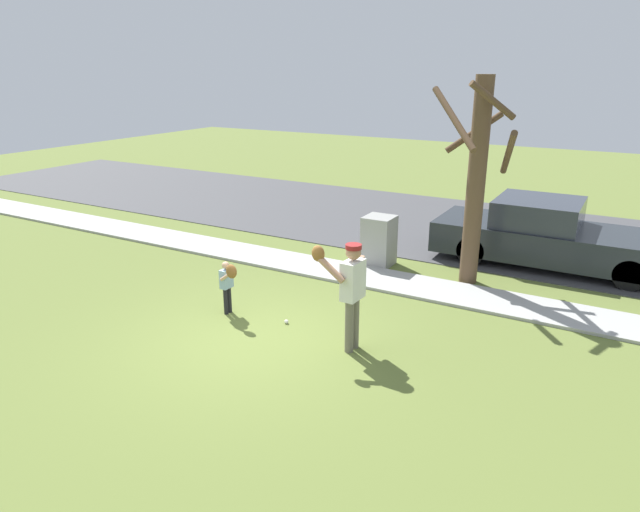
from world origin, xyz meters
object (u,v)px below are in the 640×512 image
at_px(person_adult, 350,285).
at_px(baseball, 286,322).
at_px(person_child, 228,280).
at_px(parked_pickup_dark, 550,236).
at_px(utility_cabinet, 379,241).
at_px(street_tree_near, 477,176).

distance_m(person_adult, baseball, 1.78).
bearing_deg(baseball, person_child, -170.30).
bearing_deg(parked_pickup_dark, utility_cabinet, -150.06).
bearing_deg(parked_pickup_dark, person_child, -128.15).
bearing_deg(utility_cabinet, baseball, -91.66).
height_order(person_adult, baseball, person_adult).
bearing_deg(person_adult, person_child, 0.54).
bearing_deg(person_adult, baseball, -8.98).
distance_m(person_adult, parked_pickup_dark, 6.32).
relative_size(person_adult, street_tree_near, 0.42).
height_order(street_tree_near, parked_pickup_dark, street_tree_near).
distance_m(baseball, parked_pickup_dark, 6.67).
distance_m(person_adult, street_tree_near, 4.18).
bearing_deg(utility_cabinet, person_child, -107.38).
bearing_deg(person_adult, utility_cabinet, -69.36).
bearing_deg(utility_cabinet, person_adult, -72.21).
height_order(person_adult, street_tree_near, street_tree_near).
bearing_deg(parked_pickup_dark, baseball, -121.59).
relative_size(baseball, parked_pickup_dark, 0.01).
relative_size(person_child, utility_cabinet, 0.92).
distance_m(person_child, street_tree_near, 5.32).
distance_m(person_adult, utility_cabinet, 4.24).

